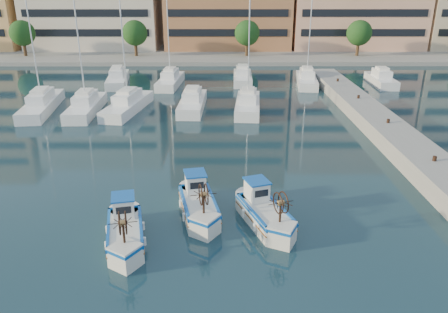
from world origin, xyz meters
The scene contains 6 objects.
ground centered at (0.00, 0.00, 0.00)m, with size 300.00×300.00×0.00m, color #1B3646.
quay centered at (13.00, 8.00, 0.60)m, with size 3.00×60.00×1.20m, color gray.
yacht_marina centered at (-3.48, 27.77, 0.53)m, with size 39.51×22.49×11.50m.
fishing_boat_a centered at (-4.53, -1.11, 0.68)m, with size 2.36×4.06×2.46m.
fishing_boat_b centered at (-1.25, 1.47, 0.70)m, with size 2.41×4.19×2.54m.
fishing_boat_c centered at (2.08, 0.56, 0.69)m, with size 2.84×4.18×2.52m.
Camera 1 is at (0.00, -18.75, 11.18)m, focal length 35.00 mm.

